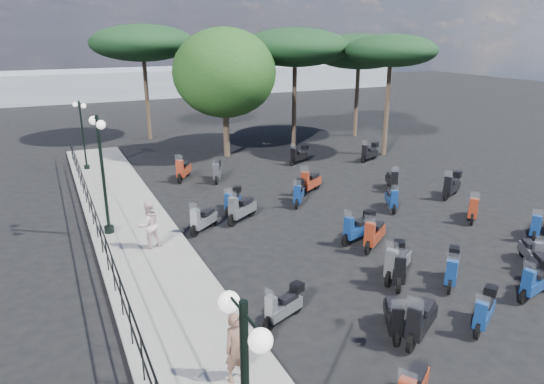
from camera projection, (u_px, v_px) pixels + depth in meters
name	position (u px, v px, depth m)	size (l,w,h in m)	color
ground	(337.00, 239.00, 17.43)	(120.00, 120.00, 0.00)	black
sidewalk	(138.00, 238.00, 17.34)	(3.00, 30.00, 0.15)	slate
railing	(98.00, 225.00, 16.38)	(0.04, 26.04, 1.10)	black
lamp_post_1	(102.00, 168.00, 16.88)	(0.44, 1.26, 4.30)	black
lamp_post_2	(82.00, 131.00, 25.22)	(0.60, 0.99, 3.61)	black
woman	(237.00, 347.00, 9.96)	(0.56, 0.37, 1.55)	brown
pedestrian_far	(148.00, 225.00, 16.18)	(0.80, 0.62, 1.64)	beige
scooter_1	(393.00, 317.00, 11.89)	(0.92, 1.41, 1.26)	black
scooter_2	(284.00, 306.00, 12.35)	(1.40, 0.76, 1.18)	black
scooter_3	(203.00, 220.00, 17.97)	(1.38, 1.10, 1.33)	black
scooter_4	(241.00, 209.00, 18.93)	(1.59, 1.11, 1.45)	black
scooter_5	(183.00, 170.00, 24.30)	(1.10, 1.60, 1.45)	black
scooter_6	(421.00, 321.00, 11.62)	(1.60, 1.05, 1.43)	black
scooter_7	(484.00, 312.00, 12.09)	(1.37, 0.92, 1.21)	black
scooter_8	(452.00, 270.00, 14.18)	(1.29, 1.18, 1.27)	black
scooter_9	(374.00, 235.00, 16.59)	(1.49, 1.12, 1.40)	black
scooter_10	(233.00, 201.00, 20.01)	(1.11, 1.21, 1.19)	black
scooter_11	(217.00, 172.00, 24.12)	(0.85, 1.51, 1.28)	black
scooter_12	(536.00, 282.00, 13.49)	(1.58, 0.59, 1.27)	black
scooter_13	(397.00, 263.00, 14.52)	(1.61, 1.07, 1.44)	black
scooter_14	(399.00, 266.00, 14.30)	(1.22, 1.48, 1.40)	black
scooter_15	(358.00, 228.00, 17.11)	(1.63, 0.75, 1.34)	black
scooter_16	(299.00, 194.00, 20.83)	(1.08, 1.38, 1.28)	black
scooter_17	(310.00, 183.00, 22.31)	(1.58, 1.09, 1.44)	black
scooter_19	(544.00, 268.00, 14.35)	(0.93, 1.44, 1.28)	black
scooter_20	(531.00, 252.00, 15.44)	(0.90, 1.33, 1.20)	black
scooter_21	(392.00, 200.00, 20.21)	(0.87, 1.45, 1.25)	black
scooter_22	(392.00, 180.00, 22.80)	(0.88, 1.50, 1.29)	black
scooter_23	(299.00, 155.00, 27.32)	(1.46, 0.87, 1.25)	black
scooter_26	(536.00, 226.00, 17.44)	(1.38, 1.00, 1.27)	black
scooter_27	(473.00, 209.00, 19.08)	(1.33, 1.20, 1.34)	black
scooter_28	(452.00, 186.00, 21.77)	(1.61, 0.99, 1.39)	black
scooter_29	(370.00, 153.00, 27.88)	(1.55, 0.86, 1.31)	black
broadleaf_tree	(225.00, 73.00, 27.60)	(5.94, 5.94, 7.40)	#38281E
pine_0	(295.00, 47.00, 29.81)	(6.75, 6.75, 7.39)	#38281E
pine_1	(359.00, 52.00, 32.98)	(6.79, 6.79, 7.03)	#38281E
pine_2	(143.00, 43.00, 31.84)	(6.85, 6.85, 7.62)	#38281E
pine_3	(391.00, 51.00, 27.58)	(5.27, 5.27, 7.02)	#38281E
distant_hills	(125.00, 83.00, 55.58)	(70.00, 8.00, 3.00)	gray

